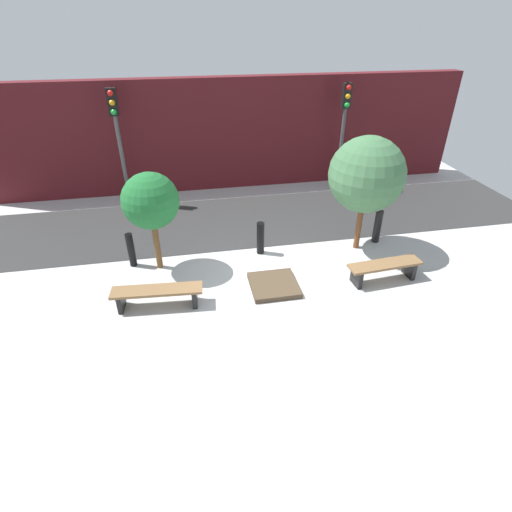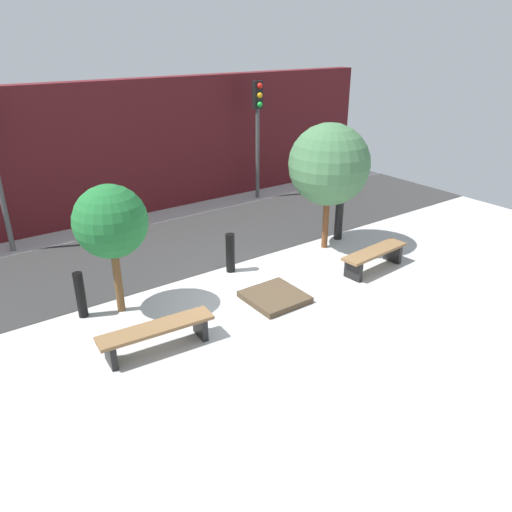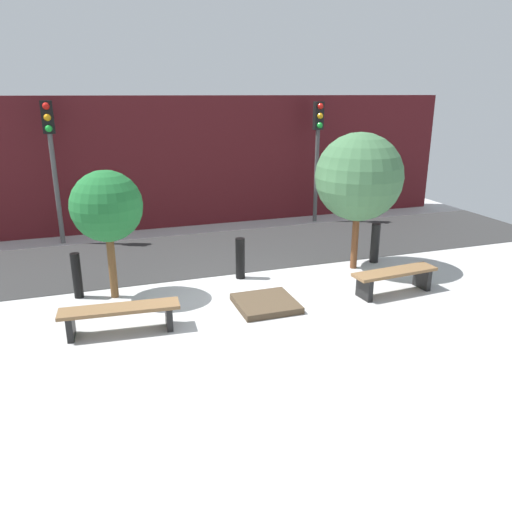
% 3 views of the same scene
% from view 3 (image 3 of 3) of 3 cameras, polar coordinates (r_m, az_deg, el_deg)
% --- Properties ---
extents(ground_plane, '(18.00, 18.00, 0.00)m').
position_cam_3_polar(ground_plane, '(9.24, 1.03, -5.68)').
color(ground_plane, '#B3B3B3').
extents(road_strip, '(18.00, 3.44, 0.01)m').
position_cam_3_polar(road_strip, '(12.38, -4.50, 0.56)').
color(road_strip, '#2D2D2D').
rests_on(road_strip, ground).
extents(building_facade, '(16.20, 0.50, 3.67)m').
position_cam_3_polar(building_facade, '(14.79, -7.60, 10.61)').
color(building_facade, '#511419').
rests_on(building_facade, ground).
extents(bench_left, '(1.94, 0.57, 0.45)m').
position_cam_3_polar(bench_left, '(8.42, -15.26, -6.39)').
color(bench_left, black).
rests_on(bench_left, ground).
extents(bench_right, '(1.77, 0.56, 0.47)m').
position_cam_3_polar(bench_right, '(10.04, 15.56, -2.31)').
color(bench_right, black).
rests_on(bench_right, ground).
extents(planter_bed, '(1.07, 1.09, 0.12)m').
position_cam_3_polar(planter_bed, '(9.18, 1.13, -5.44)').
color(planter_bed, '#463827').
rests_on(planter_bed, ground).
extents(tree_behind_left_bench, '(1.31, 1.31, 2.43)m').
position_cam_3_polar(tree_behind_left_bench, '(9.48, -16.70, 5.40)').
color(tree_behind_left_bench, brown).
rests_on(tree_behind_left_bench, ground).
extents(tree_behind_right_bench, '(1.87, 1.87, 2.97)m').
position_cam_3_polar(tree_behind_right_bench, '(10.91, 11.68, 8.80)').
color(tree_behind_right_bench, brown).
rests_on(tree_behind_right_bench, ground).
extents(bollard_far_left, '(0.17, 0.17, 0.88)m').
position_cam_3_polar(bollard_far_left, '(10.03, -19.79, -2.12)').
color(bollard_far_left, black).
rests_on(bollard_far_left, ground).
extents(bollard_left, '(0.20, 0.20, 0.87)m').
position_cam_3_polar(bollard_left, '(10.44, -1.82, -0.28)').
color(bollard_left, black).
rests_on(bollard_left, ground).
extents(bollard_center, '(0.20, 0.20, 0.91)m').
position_cam_3_polar(bollard_center, '(11.75, 13.45, 1.44)').
color(bollard_center, black).
rests_on(bollard_center, ground).
extents(traffic_light_west, '(0.28, 0.27, 3.56)m').
position_cam_3_polar(traffic_light_west, '(13.53, -22.36, 11.45)').
color(traffic_light_west, '#535353').
rests_on(traffic_light_west, ground).
extents(traffic_light_mid_west, '(0.28, 0.27, 3.50)m').
position_cam_3_polar(traffic_light_mid_west, '(15.00, 7.08, 13.01)').
color(traffic_light_mid_west, '#484848').
rests_on(traffic_light_mid_west, ground).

